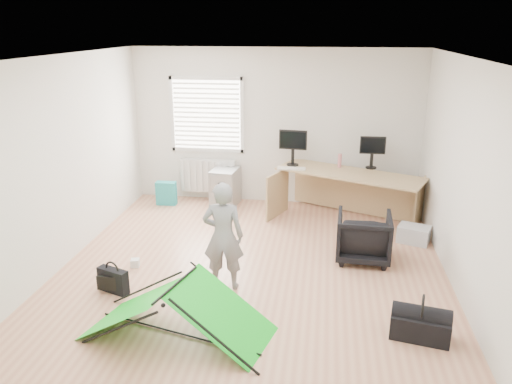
# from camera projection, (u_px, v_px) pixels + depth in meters

# --- Properties ---
(ground) EXTENTS (5.50, 5.50, 0.00)m
(ground) POSITION_uv_depth(u_px,v_px,m) (252.00, 270.00, 6.52)
(ground) COLOR tan
(ground) RESTS_ON ground
(back_wall) EXTENTS (5.00, 0.02, 2.70)m
(back_wall) POSITION_uv_depth(u_px,v_px,m) (275.00, 128.00, 8.66)
(back_wall) COLOR silver
(back_wall) RESTS_ON ground
(window) EXTENTS (1.20, 0.06, 1.20)m
(window) POSITION_uv_depth(u_px,v_px,m) (207.00, 115.00, 8.72)
(window) COLOR silver
(window) RESTS_ON back_wall
(radiator) EXTENTS (1.00, 0.12, 0.60)m
(radiator) POSITION_uv_depth(u_px,v_px,m) (208.00, 176.00, 9.04)
(radiator) COLOR silver
(radiator) RESTS_ON back_wall
(desk) EXTENTS (2.44, 1.60, 0.80)m
(desk) POSITION_uv_depth(u_px,v_px,m) (348.00, 196.00, 8.11)
(desk) COLOR tan
(desk) RESTS_ON ground
(filing_cabinet) EXTENTS (0.49, 0.61, 0.66)m
(filing_cabinet) POSITION_uv_depth(u_px,v_px,m) (225.00, 187.00, 8.79)
(filing_cabinet) COLOR gray
(filing_cabinet) RESTS_ON ground
(monitor_left) EXTENTS (0.47, 0.15, 0.44)m
(monitor_left) POSITION_uv_depth(u_px,v_px,m) (293.00, 152.00, 8.34)
(monitor_left) COLOR black
(monitor_left) RESTS_ON desk
(monitor_right) EXTENTS (0.41, 0.10, 0.39)m
(monitor_right) POSITION_uv_depth(u_px,v_px,m) (372.00, 157.00, 8.18)
(monitor_right) COLOR black
(monitor_right) RESTS_ON desk
(keyboard) EXTENTS (0.46, 0.16, 0.02)m
(keyboard) POSITION_uv_depth(u_px,v_px,m) (291.00, 168.00, 8.18)
(keyboard) COLOR beige
(keyboard) RESTS_ON desk
(thermos) EXTENTS (0.06, 0.06, 0.23)m
(thermos) POSITION_uv_depth(u_px,v_px,m) (340.00, 161.00, 8.26)
(thermos) COLOR #C66E73
(thermos) RESTS_ON desk
(office_chair) EXTENTS (0.74, 0.76, 0.66)m
(office_chair) POSITION_uv_depth(u_px,v_px,m) (363.00, 237.00, 6.73)
(office_chair) COLOR black
(office_chair) RESTS_ON ground
(person) EXTENTS (0.51, 0.35, 1.34)m
(person) POSITION_uv_depth(u_px,v_px,m) (223.00, 236.00, 5.91)
(person) COLOR gray
(person) RESTS_ON ground
(kite) EXTENTS (2.02, 1.27, 0.58)m
(kite) POSITION_uv_depth(u_px,v_px,m) (177.00, 310.00, 5.08)
(kite) COLOR #13CB20
(kite) RESTS_ON ground
(storage_crate) EXTENTS (0.52, 0.44, 0.25)m
(storage_crate) POSITION_uv_depth(u_px,v_px,m) (414.00, 234.00, 7.33)
(storage_crate) COLOR silver
(storage_crate) RESTS_ON ground
(tote_bag) EXTENTS (0.35, 0.16, 0.42)m
(tote_bag) POSITION_uv_depth(u_px,v_px,m) (166.00, 193.00, 8.84)
(tote_bag) COLOR teal
(tote_bag) RESTS_ON ground
(laptop_bag) EXTENTS (0.41, 0.25, 0.30)m
(laptop_bag) POSITION_uv_depth(u_px,v_px,m) (113.00, 280.00, 5.96)
(laptop_bag) COLOR black
(laptop_bag) RESTS_ON ground
(white_box) EXTENTS (0.13, 0.13, 0.11)m
(white_box) POSITION_uv_depth(u_px,v_px,m) (135.00, 263.00, 6.60)
(white_box) COLOR silver
(white_box) RESTS_ON ground
(duffel_bag) EXTENTS (0.63, 0.41, 0.25)m
(duffel_bag) POSITION_uv_depth(u_px,v_px,m) (420.00, 327.00, 5.08)
(duffel_bag) COLOR black
(duffel_bag) RESTS_ON ground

